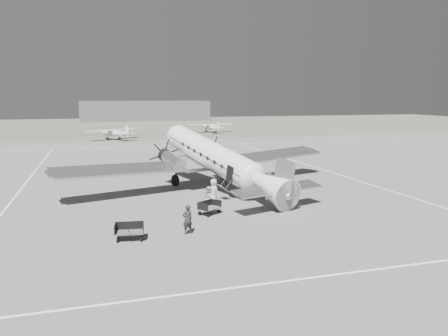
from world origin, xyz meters
TOP-DOWN VIEW (x-y plane):
  - ground at (0.00, 0.00)m, footprint 260.00×260.00m
  - taxi_line_near at (0.00, -14.00)m, footprint 60.00×0.15m
  - taxi_line_right at (12.00, 0.00)m, footprint 0.15×80.00m
  - taxi_line_left at (-18.00, 10.00)m, footprint 0.15×60.00m
  - taxi_line_horizon at (0.00, 40.00)m, footprint 90.00×0.15m
  - grass_infield at (0.00, 95.00)m, footprint 260.00×90.00m
  - hangar_main at (5.00, 120.00)m, footprint 42.00×14.00m
  - dc3_airliner at (-1.89, 4.86)m, footprint 30.85×25.45m
  - light_plane_left at (-8.21, 52.89)m, footprint 13.44×12.79m
  - light_plane_right at (13.23, 63.83)m, footprint 11.67×9.94m
  - baggage_cart_near at (-4.53, -2.56)m, footprint 1.94×1.84m
  - baggage_cart_far at (-10.12, -6.49)m, footprint 1.80×1.38m
  - ground_crew at (-6.82, -6.33)m, footprint 0.72×0.58m
  - ramp_agent at (-4.29, -1.60)m, footprint 0.77×0.92m
  - passenger at (-3.44, 0.31)m, footprint 0.75×1.00m

SIDE VIEW (x-z plane):
  - ground at x=0.00m, z-range 0.00..0.00m
  - grass_infield at x=0.00m, z-range 0.00..0.01m
  - taxi_line_near at x=0.00m, z-range 0.00..0.01m
  - taxi_line_right at x=12.00m, z-range 0.00..0.01m
  - taxi_line_left at x=-18.00m, z-range 0.00..0.01m
  - taxi_line_horizon at x=0.00m, z-range 0.00..0.01m
  - baggage_cart_near at x=-4.53m, z-range 0.00..0.89m
  - baggage_cart_far at x=-10.12m, z-range 0.00..0.94m
  - ramp_agent at x=-4.29m, z-range 0.00..1.71m
  - ground_crew at x=-6.82m, z-range 0.00..1.72m
  - passenger at x=-3.44m, z-range 0.00..1.85m
  - light_plane_left at x=-8.21m, z-range 0.00..2.19m
  - light_plane_right at x=13.23m, z-range 0.00..2.21m
  - dc3_airliner at x=-1.89m, z-range 0.00..5.07m
  - hangar_main at x=5.00m, z-range 0.00..6.60m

